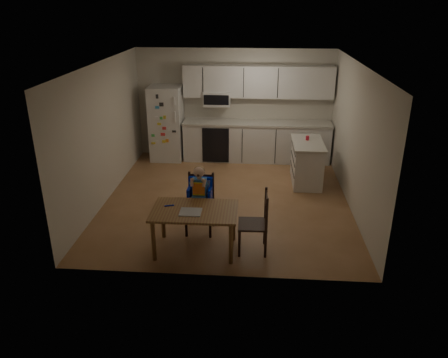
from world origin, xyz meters
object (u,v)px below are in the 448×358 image
object	(u,v)px
refrigerator	(166,123)
kitchen_island	(307,162)
dining_table	(195,215)
red_cup	(307,138)
chair_side	(259,218)
chair_booster	(200,192)

from	to	relation	value
refrigerator	kitchen_island	world-z (taller)	refrigerator
kitchen_island	dining_table	xyz separation A→B (m)	(-1.91, -2.78, 0.15)
red_cup	chair_side	bearing A→B (deg)	-108.46
refrigerator	kitchen_island	distance (m)	3.37
chair_booster	chair_side	bearing A→B (deg)	-29.04
dining_table	chair_booster	bearing A→B (deg)	89.86
refrigerator	chair_side	distance (m)	4.51
chair_side	dining_table	bearing A→B (deg)	-88.19
red_cup	chair_booster	size ratio (longest dim) A/B	0.08
dining_table	chair_side	xyz separation A→B (m)	(0.94, 0.05, -0.04)
kitchen_island	chair_side	world-z (taller)	chair_side
red_cup	chair_booster	xyz separation A→B (m)	(-1.90, -2.30, -0.23)
red_cup	dining_table	distance (m)	3.50
kitchen_island	chair_booster	world-z (taller)	chair_booster
refrigerator	dining_table	world-z (taller)	refrigerator
kitchen_island	red_cup	distance (m)	0.49
kitchen_island	chair_booster	distance (m)	2.89
red_cup	chair_booster	world-z (taller)	chair_booster
refrigerator	chair_side	xyz separation A→B (m)	(2.15, -3.95, -0.31)
refrigerator	red_cup	xyz separation A→B (m)	(3.10, -1.09, 0.06)
dining_table	chair_side	distance (m)	0.95
kitchen_island	dining_table	bearing A→B (deg)	-124.44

